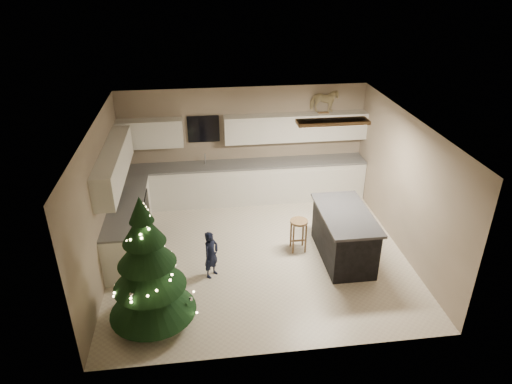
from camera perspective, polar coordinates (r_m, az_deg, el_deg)
ground_plane at (r=8.85m, az=0.29°, el=-7.68°), size 5.50×5.50×0.00m
room_shell at (r=7.98m, az=0.48°, el=2.71°), size 5.52×5.02×2.61m
cabinetry at (r=9.83m, az=-6.24°, el=1.08°), size 5.50×3.20×2.00m
island at (r=8.66m, az=10.91°, el=-5.29°), size 0.90×1.70×0.95m
bar_stool at (r=8.74m, az=5.35°, el=-4.48°), size 0.34×0.34×0.65m
christmas_tree at (r=7.02m, az=-13.26°, el=-9.93°), size 1.37×1.32×2.19m
toddler at (r=8.07m, az=-5.63°, el=-7.79°), size 0.38×0.38×0.89m
rocking_horse at (r=10.29m, az=8.51°, el=11.20°), size 0.66×0.43×0.54m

